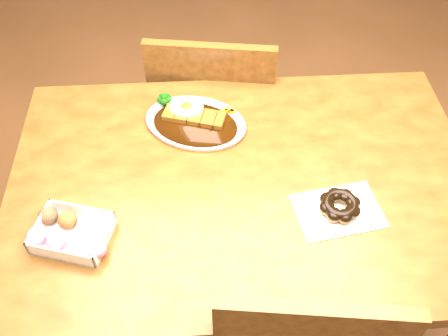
{
  "coord_description": "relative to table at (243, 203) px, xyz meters",
  "views": [
    {
      "loc": [
        -0.1,
        -0.8,
        1.74
      ],
      "look_at": [
        -0.05,
        -0.01,
        0.81
      ],
      "focal_mm": 40.0,
      "sensor_mm": 36.0,
      "label": 1
    }
  ],
  "objects": [
    {
      "name": "ground",
      "position": [
        0.0,
        0.0,
        -0.65
      ],
      "size": [
        6.0,
        6.0,
        0.0
      ],
      "primitive_type": "plane",
      "color": "brown",
      "rests_on": "ground"
    },
    {
      "name": "table",
      "position": [
        0.0,
        0.0,
        0.0
      ],
      "size": [
        1.2,
        0.8,
        0.75
      ],
      "color": "#46280E",
      "rests_on": "ground"
    },
    {
      "name": "chair_far",
      "position": [
        -0.05,
        0.54,
        -0.17
      ],
      "size": [
        0.48,
        0.48,
        0.87
      ],
      "rotation": [
        0.0,
        0.0,
        2.99
      ],
      "color": "#46280E",
      "rests_on": "ground"
    },
    {
      "name": "katsu_curry_plate",
      "position": [
        -0.12,
        0.21,
        0.11
      ],
      "size": [
        0.34,
        0.29,
        0.06
      ],
      "rotation": [
        0.0,
        0.0,
        -0.37
      ],
      "color": "white",
      "rests_on": "table"
    },
    {
      "name": "donut_box",
      "position": [
        -0.41,
        -0.15,
        0.12
      ],
      "size": [
        0.2,
        0.17,
        0.05
      ],
      "rotation": [
        0.0,
        0.0,
        -0.29
      ],
      "color": "white",
      "rests_on": "table"
    },
    {
      "name": "pon_de_ring",
      "position": [
        0.22,
        -0.11,
        0.12
      ],
      "size": [
        0.23,
        0.18,
        0.04
      ],
      "rotation": [
        0.0,
        0.0,
        0.16
      ],
      "color": "silver",
      "rests_on": "table"
    }
  ]
}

